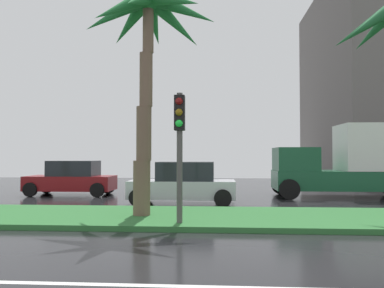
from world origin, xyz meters
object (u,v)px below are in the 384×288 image
object	(u,v)px
palm_tree_centre_left	(148,30)
car_in_traffic_second	(72,179)
traffic_signal_median_right	(180,133)
car_in_traffic_third	(183,184)
box_truck_lead	(344,165)

from	to	relation	value
palm_tree_centre_left	car_in_traffic_second	xyz separation A→B (m)	(-5.18, 7.16, -5.06)
palm_tree_centre_left	traffic_signal_median_right	xyz separation A→B (m)	(1.11, -1.25, -3.29)
traffic_signal_median_right	car_in_traffic_second	distance (m)	10.65
palm_tree_centre_left	traffic_signal_median_right	distance (m)	3.69
palm_tree_centre_left	car_in_traffic_second	world-z (taller)	palm_tree_centre_left
car_in_traffic_third	traffic_signal_median_right	bearing A→B (deg)	94.04
car_in_traffic_second	box_truck_lead	distance (m)	13.34
palm_tree_centre_left	traffic_signal_median_right	bearing A→B (deg)	-48.39
car_in_traffic_second	car_in_traffic_third	size ratio (longest dim) A/B	1.00
traffic_signal_median_right	car_in_traffic_second	world-z (taller)	traffic_signal_median_right
palm_tree_centre_left	box_truck_lead	bearing A→B (deg)	40.87
car_in_traffic_second	box_truck_lead	bearing A→B (deg)	179.51
traffic_signal_median_right	car_in_traffic_third	size ratio (longest dim) A/B	0.82
palm_tree_centre_left	car_in_traffic_second	bearing A→B (deg)	125.87
traffic_signal_median_right	car_in_traffic_third	distance (m)	5.56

